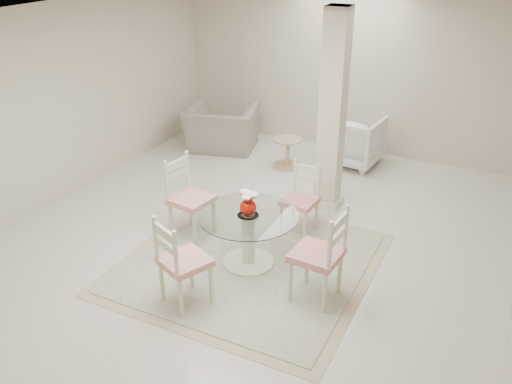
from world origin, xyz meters
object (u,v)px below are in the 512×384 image
at_px(dining_chair_west, 186,192).
at_px(recliner_taupe, 222,128).
at_px(dining_chair_east, 324,249).
at_px(armchair_white, 353,140).
at_px(dining_chair_north, 302,194).
at_px(dining_table, 248,239).
at_px(dining_chair_south, 178,257).
at_px(column, 333,113).
at_px(side_table, 288,154).
at_px(red_vase, 248,203).

xyz_separation_m(dining_chair_west, recliner_taupe, (-1.09, 2.80, -0.23)).
bearing_deg(dining_chair_east, armchair_white, -162.99).
bearing_deg(dining_chair_north, armchair_white, 96.78).
distance_m(dining_table, dining_chair_south, 1.05).
relative_size(column, dining_table, 2.38).
distance_m(dining_chair_east, dining_chair_south, 1.47).
bearing_deg(dining_chair_south, dining_chair_east, -126.31).
bearing_deg(recliner_taupe, dining_table, 109.16).
bearing_deg(dining_chair_north, dining_chair_west, -145.40).
height_order(dining_chair_south, recliner_taupe, dining_chair_south).
xyz_separation_m(recliner_taupe, armchair_white, (2.25, 0.39, 0.03)).
relative_size(column, dining_chair_west, 2.33).
bearing_deg(dining_chair_east, side_table, -146.44).
xyz_separation_m(red_vase, dining_chair_west, (-0.99, 0.26, -0.19)).
bearing_deg(red_vase, dining_chair_north, 75.30).
bearing_deg(column, recliner_taupe, 153.10).
height_order(column, red_vase, column).
bearing_deg(armchair_white, dining_chair_south, 89.55).
distance_m(dining_table, armchair_white, 3.46).
distance_m(red_vase, dining_chair_east, 1.04).
height_order(dining_table, dining_chair_east, dining_chair_east).
distance_m(dining_chair_south, armchair_white, 4.46).
height_order(column, dining_chair_north, column).
distance_m(dining_table, dining_chair_north, 1.03).
xyz_separation_m(red_vase, dining_chair_east, (0.99, -0.26, -0.18)).
xyz_separation_m(dining_table, dining_chair_east, (0.99, -0.26, 0.29)).
distance_m(column, armchair_white, 1.87).
distance_m(dining_chair_north, side_table, 2.13).
bearing_deg(column, red_vase, -99.42).
height_order(dining_chair_west, side_table, dining_chair_west).
height_order(dining_table, dining_chair_north, dining_chair_north).
bearing_deg(dining_chair_north, side_table, 122.69).
bearing_deg(dining_chair_east, dining_table, -100.12).
relative_size(dining_chair_north, dining_chair_west, 0.88).
height_order(column, armchair_white, column).
bearing_deg(dining_chair_south, armchair_white, -71.68).
xyz_separation_m(dining_table, side_table, (-0.73, 2.84, -0.11)).
xyz_separation_m(dining_chair_north, side_table, (-0.99, 1.86, -0.31)).
distance_m(column, dining_table, 2.13).
bearing_deg(side_table, dining_table, -75.61).
bearing_deg(column, dining_chair_west, -129.31).
relative_size(dining_chair_south, armchair_white, 1.25).
xyz_separation_m(dining_chair_north, dining_chair_west, (-1.25, -0.72, 0.08)).
bearing_deg(dining_table, red_vase, -18.43).
bearing_deg(recliner_taupe, dining_chair_north, 123.30).
distance_m(red_vase, dining_chair_west, 1.04).
relative_size(dining_table, dining_chair_south, 1.01).
distance_m(recliner_taupe, side_table, 1.38).
relative_size(red_vase, dining_chair_south, 0.26).
distance_m(dining_chair_east, dining_chair_north, 1.44).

